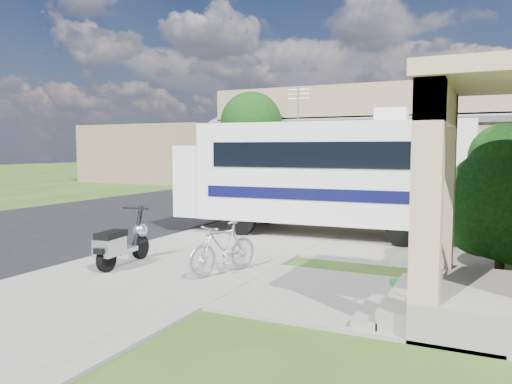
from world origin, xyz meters
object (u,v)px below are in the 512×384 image
at_px(van, 290,174).
at_px(shrub, 506,199).
at_px(motorhome, 322,173).
at_px(bicycle, 223,251).
at_px(pickup_truck, 242,181).
at_px(garden_hose, 403,289).
at_px(scooter, 121,244).

bearing_deg(van, shrub, -68.42).
relative_size(motorhome, shrub, 2.80).
xyz_separation_m(bicycle, van, (-6.64, 20.11, 0.37)).
relative_size(pickup_truck, garden_hose, 13.36).
bearing_deg(shrub, bicycle, -153.99).
distance_m(motorhome, van, 16.54).
xyz_separation_m(shrub, garden_hose, (-1.49, -2.06, -1.35)).
bearing_deg(pickup_truck, garden_hose, 121.31).
bearing_deg(motorhome, bicycle, -96.57).
height_order(motorhome, scooter, motorhome).
xyz_separation_m(shrub, pickup_truck, (-11.11, 11.01, -0.64)).
distance_m(shrub, scooter, 7.37).
bearing_deg(scooter, pickup_truck, 100.55).
distance_m(bicycle, van, 21.18).
bearing_deg(motorhome, van, 110.98).
relative_size(shrub, bicycle, 1.77).
distance_m(scooter, van, 20.96).
relative_size(scooter, van, 0.29).
bearing_deg(van, garden_hose, -74.54).
relative_size(motorhome, van, 1.35).
bearing_deg(garden_hose, motorhome, 121.24).
height_order(bicycle, pickup_truck, pickup_truck).
xyz_separation_m(scooter, bicycle, (2.11, 0.35, -0.02)).
xyz_separation_m(pickup_truck, garden_hose, (9.62, -13.07, -0.71)).
relative_size(scooter, bicycle, 1.07).
xyz_separation_m(scooter, van, (-4.53, 20.46, 0.35)).
distance_m(shrub, bicycle, 5.32).
height_order(bicycle, garden_hose, bicycle).
bearing_deg(motorhome, scooter, -117.16).
xyz_separation_m(motorhome, pickup_truck, (-6.66, 8.20, -0.90)).
xyz_separation_m(motorhome, shrub, (4.44, -2.81, -0.27)).
distance_m(shrub, garden_hose, 2.88).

